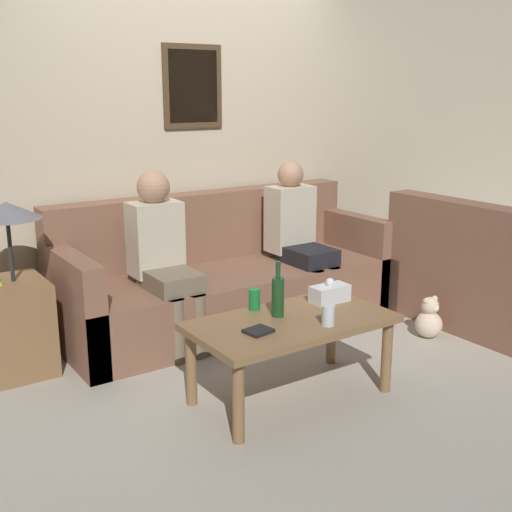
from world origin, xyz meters
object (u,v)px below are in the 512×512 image
object	(u,v)px
wine_bottle	(278,296)
couch_side	(503,286)
person_left	(163,253)
drinking_glass	(328,315)
teddy_bear	(429,320)
couch_main	(225,280)
person_right	(299,234)
coffee_table	(291,330)

from	to	relation	value
wine_bottle	couch_side	bearing A→B (deg)	-1.85
wine_bottle	person_left	size ratio (longest dim) A/B	0.27
drinking_glass	teddy_bear	size ratio (longest dim) A/B	0.38
couch_side	person_left	world-z (taller)	person_left
couch_main	person_left	xyz separation A→B (m)	(-0.56, -0.16, 0.32)
drinking_glass	person_left	world-z (taller)	person_left
person_left	teddy_bear	xyz separation A→B (m)	(1.57, -0.92, -0.51)
person_left	wine_bottle	bearing A→B (deg)	-79.13
wine_bottle	person_left	distance (m)	1.04
couch_main	person_right	xyz separation A→B (m)	(0.57, -0.14, 0.31)
person_right	teddy_bear	world-z (taller)	person_right
couch_main	teddy_bear	distance (m)	1.48
person_right	couch_side	bearing A→B (deg)	-47.83
coffee_table	wine_bottle	world-z (taller)	wine_bottle
coffee_table	wine_bottle	size ratio (longest dim) A/B	3.57
wine_bottle	person_right	world-z (taller)	person_right
person_left	teddy_bear	size ratio (longest dim) A/B	3.95
couch_side	teddy_bear	xyz separation A→B (m)	(-0.56, 0.17, -0.19)
person_right	teddy_bear	distance (m)	1.14
wine_bottle	person_left	xyz separation A→B (m)	(-0.20, 1.02, 0.05)
coffee_table	person_right	xyz separation A→B (m)	(0.91, 1.12, 0.22)
couch_side	teddy_bear	distance (m)	0.62
couch_main	coffee_table	bearing A→B (deg)	-104.86
coffee_table	drinking_glass	world-z (taller)	drinking_glass
couch_main	person_left	distance (m)	0.67
wine_bottle	drinking_glass	world-z (taller)	wine_bottle
couch_main	drinking_glass	xyz separation A→B (m)	(-0.23, -1.44, 0.21)
person_right	coffee_table	bearing A→B (deg)	-129.01
couch_side	person_right	bearing A→B (deg)	42.17
couch_side	drinking_glass	distance (m)	1.82
teddy_bear	person_right	bearing A→B (deg)	114.92
couch_side	coffee_table	world-z (taller)	couch_side
couch_main	wine_bottle	world-z (taller)	couch_main
coffee_table	person_right	world-z (taller)	person_right
couch_main	wine_bottle	size ratio (longest dim) A/B	7.87
couch_side	coffee_table	size ratio (longest dim) A/B	1.39
couch_main	teddy_bear	xyz separation A→B (m)	(1.01, -1.07, -0.19)
couch_main	couch_side	world-z (taller)	same
couch_side	person_left	xyz separation A→B (m)	(-2.14, 1.08, 0.32)
teddy_bear	couch_main	bearing A→B (deg)	133.18
person_left	teddy_bear	bearing A→B (deg)	-30.27
couch_main	person_right	distance (m)	0.67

